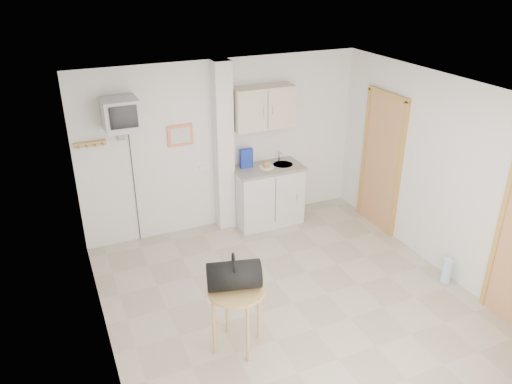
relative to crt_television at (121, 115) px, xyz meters
name	(u,v)px	position (x,y,z in m)	size (l,w,h in m)	color
ground	(293,303)	(1.45, -2.02, -1.94)	(4.50, 4.50, 0.00)	#B9A894
room_envelope	(313,179)	(1.69, -1.93, -0.40)	(4.24, 4.54, 2.55)	white
kitchenette	(266,173)	(2.02, -0.02, -1.13)	(1.03, 0.58, 2.10)	silver
crt_television	(121,115)	(0.00, 0.00, 0.00)	(0.44, 0.45, 2.15)	slate
round_table	(236,297)	(0.58, -2.42, -1.31)	(0.59, 0.59, 0.74)	tan
duffel_bag	(234,275)	(0.56, -2.40, -1.05)	(0.59, 0.41, 0.40)	black
water_bottle	(447,270)	(3.43, -2.40, -1.77)	(0.12, 0.12, 0.37)	silver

